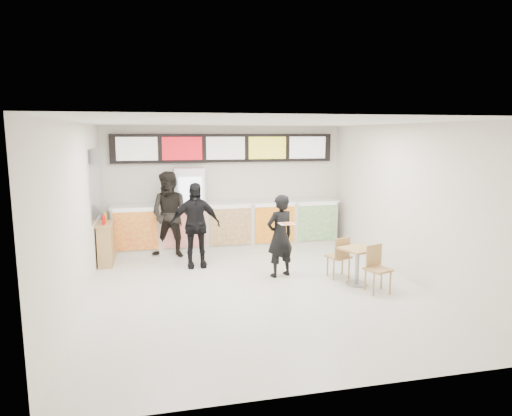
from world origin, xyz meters
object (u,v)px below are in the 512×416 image
object	(u,v)px
condiment_ledge	(106,243)
customer_mid	(195,225)
drinks_fridge	(190,209)
cafe_table	(357,259)
customer_main	(280,236)
customer_left	(171,215)
service_counter	(228,225)

from	to	relation	value
condiment_ledge	customer_mid	bearing A→B (deg)	-18.23
drinks_fridge	cafe_table	xyz separation A→B (m)	(2.83, -3.33, -0.51)
customer_main	customer_left	world-z (taller)	customer_left
drinks_fridge	customer_mid	world-z (taller)	drinks_fridge
drinks_fridge	condiment_ledge	world-z (taller)	drinks_fridge
customer_mid	customer_main	bearing A→B (deg)	-34.13
drinks_fridge	customer_main	distance (m)	2.96
customer_main	customer_mid	size ratio (longest dim) A/B	0.91
customer_left	cafe_table	distance (m)	4.34
cafe_table	service_counter	bearing A→B (deg)	100.24
customer_mid	cafe_table	world-z (taller)	customer_mid
customer_left	customer_mid	xyz separation A→B (m)	(0.46, -0.93, -0.08)
cafe_table	condiment_ledge	world-z (taller)	condiment_ledge
drinks_fridge	customer_left	size ratio (longest dim) A/B	1.02
customer_mid	condiment_ledge	distance (m)	2.02
customer_main	customer_mid	world-z (taller)	customer_mid
customer_left	customer_mid	world-z (taller)	customer_left
customer_main	condiment_ledge	bearing A→B (deg)	-44.70
cafe_table	condiment_ledge	distance (m)	5.32
drinks_fridge	customer_main	size ratio (longest dim) A/B	1.22
customer_main	service_counter	bearing A→B (deg)	-95.14
customer_mid	condiment_ledge	bearing A→B (deg)	160.80
drinks_fridge	customer_mid	xyz separation A→B (m)	(-0.01, -1.49, -0.10)
customer_mid	customer_left	bearing A→B (deg)	115.43
drinks_fridge	customer_mid	size ratio (longest dim) A/B	1.11
customer_mid	cafe_table	distance (m)	3.42
service_counter	condiment_ledge	bearing A→B (deg)	-163.15
service_counter	drinks_fridge	distance (m)	1.03
drinks_fridge	condiment_ledge	distance (m)	2.14
service_counter	condiment_ledge	size ratio (longest dim) A/B	5.14
service_counter	customer_mid	bearing A→B (deg)	-122.83
service_counter	customer_left	distance (m)	1.56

